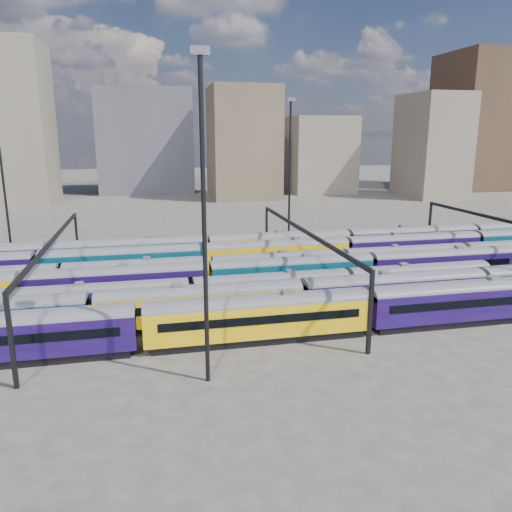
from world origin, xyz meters
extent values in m
plane|color=#3F3935|center=(0.00, 0.00, 0.00)|extent=(500.00, 500.00, 0.00)
cube|color=black|center=(-21.70, -15.00, 0.38)|extent=(20.83, 2.70, 0.77)
cube|color=#15083B|center=(-21.70, -15.00, 2.36)|extent=(21.93, 3.18, 3.18)
cylinder|color=#4C4C51|center=(-21.70, -15.00, 3.95)|extent=(21.93, 3.18, 3.18)
cube|color=black|center=(-21.70, -16.61, 2.74)|extent=(19.30, 0.06, 0.82)
cube|color=black|center=(-21.70, -13.39, 2.74)|extent=(19.30, 0.06, 0.82)
cube|color=slate|center=(-21.70, -15.00, 4.79)|extent=(1.10, 0.99, 0.38)
cube|color=black|center=(0.83, -15.00, 0.38)|extent=(20.83, 2.70, 0.77)
cube|color=#D29C08|center=(0.83, -15.00, 2.36)|extent=(21.93, 3.18, 3.18)
cylinder|color=#4C4C51|center=(0.83, -15.00, 3.95)|extent=(21.93, 3.18, 3.18)
cube|color=black|center=(0.83, -16.61, 2.74)|extent=(19.30, 0.06, 0.82)
cube|color=black|center=(0.83, -13.39, 2.74)|extent=(19.30, 0.06, 0.82)
cube|color=slate|center=(0.83, -15.00, 4.79)|extent=(1.10, 0.99, 0.38)
cube|color=black|center=(23.36, -15.00, 0.38)|extent=(20.83, 2.70, 0.77)
cube|color=#15083B|center=(23.36, -15.00, 2.36)|extent=(21.93, 3.18, 3.18)
cylinder|color=#4C4C51|center=(23.36, -15.00, 3.95)|extent=(21.93, 3.18, 3.18)
cube|color=black|center=(23.36, -16.61, 2.74)|extent=(19.30, 0.06, 0.82)
cube|color=black|center=(23.36, -13.39, 2.74)|extent=(19.30, 0.06, 0.82)
cube|color=slate|center=(23.36, -15.00, 4.79)|extent=(1.10, 0.99, 0.38)
cube|color=black|center=(-4.22, -10.00, 0.37)|extent=(20.15, 2.61, 0.74)
cube|color=#D29C08|center=(-4.22, -10.00, 2.28)|extent=(21.21, 3.08, 3.08)
cylinder|color=#4C4C51|center=(-4.22, -10.00, 3.82)|extent=(21.21, 3.08, 3.08)
cube|color=black|center=(-4.22, -11.56, 2.65)|extent=(18.67, 0.06, 0.80)
cube|color=black|center=(-4.22, -8.44, 2.65)|extent=(18.67, 0.06, 0.80)
cube|color=slate|center=(-4.22, -10.00, 4.64)|extent=(1.06, 0.95, 0.37)
cube|color=black|center=(17.60, -10.00, 0.37)|extent=(20.15, 2.61, 0.74)
cube|color=#15083B|center=(17.60, -10.00, 2.28)|extent=(21.21, 3.08, 3.08)
cylinder|color=#4C4C51|center=(17.60, -10.00, 3.82)|extent=(21.21, 3.08, 3.08)
cube|color=black|center=(17.60, -11.56, 2.65)|extent=(18.67, 0.06, 0.80)
cube|color=black|center=(17.60, -8.44, 2.65)|extent=(18.67, 0.06, 0.80)
cube|color=slate|center=(17.60, -10.00, 4.64)|extent=(1.06, 0.95, 0.37)
cube|color=black|center=(-14.27, -5.00, 0.32)|extent=(17.41, 2.26, 0.64)
cube|color=#15083B|center=(-14.27, -5.00, 1.97)|extent=(18.32, 2.66, 2.66)
cylinder|color=#4C4C51|center=(-14.27, -5.00, 3.30)|extent=(18.32, 2.66, 2.66)
cube|color=black|center=(-14.27, -6.35, 2.29)|extent=(16.12, 0.06, 0.69)
cube|color=black|center=(-14.27, -3.65, 2.29)|extent=(16.12, 0.06, 0.69)
cube|color=slate|center=(-14.27, -5.00, 4.01)|extent=(0.92, 0.82, 0.32)
cube|color=black|center=(4.65, -5.00, 0.32)|extent=(17.41, 2.26, 0.64)
cube|color=#D29C08|center=(4.65, -5.00, 1.97)|extent=(18.32, 2.66, 2.66)
cylinder|color=#4C4C51|center=(4.65, -5.00, 3.30)|extent=(18.32, 2.66, 2.66)
cube|color=black|center=(4.65, -6.35, 2.29)|extent=(16.12, 0.06, 0.69)
cube|color=black|center=(4.65, -3.65, 2.29)|extent=(16.12, 0.06, 0.69)
cube|color=slate|center=(4.65, -5.00, 4.01)|extent=(0.92, 0.82, 0.32)
cube|color=black|center=(23.58, -5.00, 0.32)|extent=(17.41, 2.26, 0.64)
cube|color=#15083B|center=(23.58, -5.00, 1.97)|extent=(18.32, 2.66, 2.66)
cylinder|color=#4C4C51|center=(23.58, -5.00, 3.30)|extent=(18.32, 2.66, 2.66)
cube|color=black|center=(23.58, -6.35, 2.29)|extent=(16.12, 0.06, 0.69)
cube|color=black|center=(23.58, -3.65, 2.29)|extent=(16.12, 0.06, 0.69)
cube|color=slate|center=(23.58, -5.00, 4.01)|extent=(0.92, 0.82, 0.32)
cube|color=black|center=(-13.03, 0.00, 0.37)|extent=(19.93, 2.59, 0.73)
cube|color=#15083B|center=(-13.03, 0.00, 2.26)|extent=(20.98, 3.04, 3.04)
cylinder|color=#4C4C51|center=(-13.03, 0.00, 3.78)|extent=(20.98, 3.04, 3.04)
cube|color=black|center=(-13.03, -1.54, 2.62)|extent=(18.46, 0.06, 0.79)
cube|color=black|center=(-13.03, 1.54, 2.62)|extent=(18.46, 0.06, 0.79)
cube|color=slate|center=(-13.03, 0.00, 4.59)|extent=(1.05, 0.94, 0.37)
cube|color=black|center=(8.55, 0.00, 0.37)|extent=(19.93, 2.59, 0.73)
cube|color=#043248|center=(8.55, 0.00, 2.26)|extent=(20.98, 3.04, 3.04)
cylinder|color=#4C4C51|center=(8.55, 0.00, 3.78)|extent=(20.98, 3.04, 3.04)
cube|color=black|center=(8.55, -1.54, 2.62)|extent=(18.46, 0.06, 0.79)
cube|color=black|center=(8.55, 1.54, 2.62)|extent=(18.46, 0.06, 0.79)
cube|color=slate|center=(8.55, 0.00, 4.59)|extent=(1.05, 0.94, 0.37)
cube|color=black|center=(30.13, 0.00, 0.37)|extent=(19.93, 2.59, 0.73)
cube|color=#15083B|center=(30.13, 0.00, 2.26)|extent=(20.98, 3.04, 3.04)
cylinder|color=#4C4C51|center=(30.13, 0.00, 3.78)|extent=(20.98, 3.04, 3.04)
cube|color=black|center=(30.13, -1.54, 2.62)|extent=(18.46, 0.06, 0.79)
cube|color=black|center=(30.13, 1.54, 2.62)|extent=(18.46, 0.06, 0.79)
cube|color=slate|center=(30.13, 0.00, 4.59)|extent=(1.05, 0.94, 0.37)
cube|color=black|center=(-10.83, 5.00, 0.32)|extent=(17.47, 2.27, 0.64)
cube|color=#D29C08|center=(-10.83, 5.00, 1.98)|extent=(18.39, 2.67, 2.67)
cylinder|color=#4C4C51|center=(-10.83, 5.00, 3.31)|extent=(18.39, 2.67, 2.67)
cube|color=black|center=(-10.83, 3.65, 2.30)|extent=(16.18, 0.06, 0.69)
cube|color=black|center=(-10.83, 6.35, 2.30)|extent=(16.18, 0.06, 0.69)
cube|color=slate|center=(-10.83, 5.00, 4.02)|extent=(0.92, 0.83, 0.32)
cube|color=black|center=(8.16, 5.00, 0.32)|extent=(17.47, 2.27, 0.64)
cube|color=#15083B|center=(8.16, 5.00, 1.98)|extent=(18.39, 2.67, 2.67)
cylinder|color=#4C4C51|center=(8.16, 5.00, 3.31)|extent=(18.39, 2.67, 2.67)
cube|color=black|center=(8.16, 3.65, 2.30)|extent=(16.18, 0.06, 0.69)
cube|color=black|center=(8.16, 6.35, 2.30)|extent=(16.18, 0.06, 0.69)
cube|color=slate|center=(8.16, 5.00, 4.02)|extent=(0.92, 0.83, 0.32)
cube|color=black|center=(27.15, 5.00, 0.32)|extent=(17.47, 2.27, 0.64)
cube|color=#D29C08|center=(27.15, 5.00, 1.98)|extent=(18.39, 2.67, 2.67)
cylinder|color=#4C4C51|center=(27.15, 5.00, 3.31)|extent=(18.39, 2.67, 2.67)
cube|color=black|center=(27.15, 3.65, 2.30)|extent=(16.18, 0.06, 0.69)
cube|color=black|center=(27.15, 6.35, 2.30)|extent=(16.18, 0.06, 0.69)
cube|color=slate|center=(27.15, 5.00, 4.02)|extent=(0.92, 0.83, 0.32)
cube|color=black|center=(46.14, 6.35, 2.30)|extent=(16.18, 0.06, 0.69)
cube|color=black|center=(-13.03, 10.00, 0.38)|extent=(20.43, 2.65, 0.75)
cube|color=#043248|center=(-13.03, 10.00, 2.31)|extent=(21.51, 3.12, 3.12)
cylinder|color=#4C4C51|center=(-13.03, 10.00, 3.87)|extent=(21.51, 3.12, 3.12)
cube|color=black|center=(-13.03, 8.42, 2.69)|extent=(18.93, 0.06, 0.81)
cube|color=black|center=(-13.03, 11.58, 2.69)|extent=(18.93, 0.06, 0.81)
cube|color=slate|center=(-13.03, 10.00, 4.70)|extent=(1.08, 0.97, 0.38)
cube|color=black|center=(9.08, 10.00, 0.38)|extent=(20.43, 2.65, 0.75)
cube|color=#D29C08|center=(9.08, 10.00, 2.31)|extent=(21.51, 3.12, 3.12)
cylinder|color=#4C4C51|center=(9.08, 10.00, 3.87)|extent=(21.51, 3.12, 3.12)
cube|color=black|center=(9.08, 8.42, 2.69)|extent=(18.93, 0.06, 0.81)
cube|color=black|center=(9.08, 11.58, 2.69)|extent=(18.93, 0.06, 0.81)
cube|color=slate|center=(9.08, 10.00, 4.70)|extent=(1.08, 0.97, 0.38)
cube|color=black|center=(31.19, 10.00, 0.38)|extent=(20.43, 2.65, 0.75)
cube|color=#15083B|center=(31.19, 10.00, 2.31)|extent=(21.51, 3.12, 3.12)
cylinder|color=#4C4C51|center=(31.19, 10.00, 3.87)|extent=(21.51, 3.12, 3.12)
cube|color=black|center=(31.19, 8.42, 2.69)|extent=(18.93, 0.06, 0.81)
cube|color=black|center=(31.19, 11.58, 2.69)|extent=(18.93, 0.06, 0.81)
cube|color=slate|center=(31.19, 10.00, 4.70)|extent=(1.08, 0.97, 0.38)
cube|color=black|center=(-12.03, 15.00, 0.39)|extent=(21.22, 2.75, 0.78)
cube|color=#043248|center=(-12.03, 15.00, 2.40)|extent=(22.33, 3.24, 3.24)
cylinder|color=#4C4C51|center=(-12.03, 15.00, 4.02)|extent=(22.33, 3.24, 3.24)
cube|color=black|center=(-12.03, 13.36, 2.79)|extent=(19.65, 0.06, 0.84)
cube|color=black|center=(-12.03, 16.64, 2.79)|extent=(19.65, 0.06, 0.84)
cube|color=slate|center=(-12.03, 15.00, 4.88)|extent=(1.12, 1.01, 0.39)
cube|color=black|center=(10.91, 15.00, 0.39)|extent=(21.22, 2.75, 0.78)
cube|color=#D29C08|center=(10.91, 15.00, 2.40)|extent=(22.33, 3.24, 3.24)
cylinder|color=#4C4C51|center=(10.91, 15.00, 4.02)|extent=(22.33, 3.24, 3.24)
cube|color=black|center=(10.91, 13.36, 2.79)|extent=(19.65, 0.06, 0.84)
cube|color=black|center=(10.91, 16.64, 2.79)|extent=(19.65, 0.06, 0.84)
cube|color=slate|center=(10.91, 15.00, 4.88)|extent=(1.12, 1.01, 0.39)
cube|color=black|center=(33.84, 15.00, 0.39)|extent=(21.22, 2.75, 0.78)
cube|color=#15083B|center=(33.84, 15.00, 2.40)|extent=(22.33, 3.24, 3.24)
cylinder|color=#4C4C51|center=(33.84, 15.00, 4.02)|extent=(22.33, 3.24, 3.24)
cube|color=black|center=(33.84, 13.36, 2.79)|extent=(19.65, 0.06, 0.84)
cube|color=black|center=(33.84, 16.64, 2.79)|extent=(19.65, 0.06, 0.84)
cube|color=slate|center=(33.84, 15.00, 4.88)|extent=(1.12, 1.01, 0.39)
cube|color=black|center=(-20.00, -20.00, 4.00)|extent=(0.35, 0.35, 8.00)
cube|color=black|center=(-20.00, 20.00, 4.00)|extent=(0.35, 0.35, 8.00)
cube|color=black|center=(-20.00, 0.00, 7.80)|extent=(0.30, 40.00, 0.45)
cube|color=black|center=(10.00, -20.00, 4.00)|extent=(0.35, 0.35, 8.00)
cube|color=black|center=(10.00, 20.00, 4.00)|extent=(0.35, 0.35, 8.00)
cube|color=black|center=(10.00, 0.00, 7.80)|extent=(0.30, 40.00, 0.45)
cube|color=black|center=(40.00, 20.00, 4.00)|extent=(0.35, 0.35, 8.00)
cube|color=black|center=(40.00, 0.00, 7.80)|extent=(0.30, 40.00, 0.45)
cylinder|color=black|center=(-30.00, 22.00, 12.50)|extent=(0.36, 0.36, 25.00)
cylinder|color=black|center=(-5.00, -22.00, 12.50)|extent=(0.36, 0.36, 25.00)
cube|color=slate|center=(-5.00, -22.00, 25.30)|extent=(1.40, 0.50, 0.60)
cylinder|color=black|center=(15.00, 24.00, 12.50)|extent=(0.36, 0.36, 25.00)
cube|color=slate|center=(15.00, 24.00, 25.30)|extent=(1.40, 0.50, 0.60)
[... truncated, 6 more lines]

